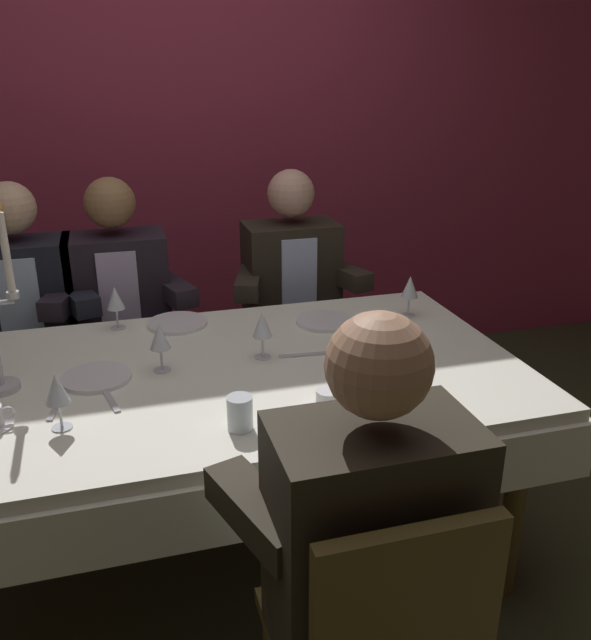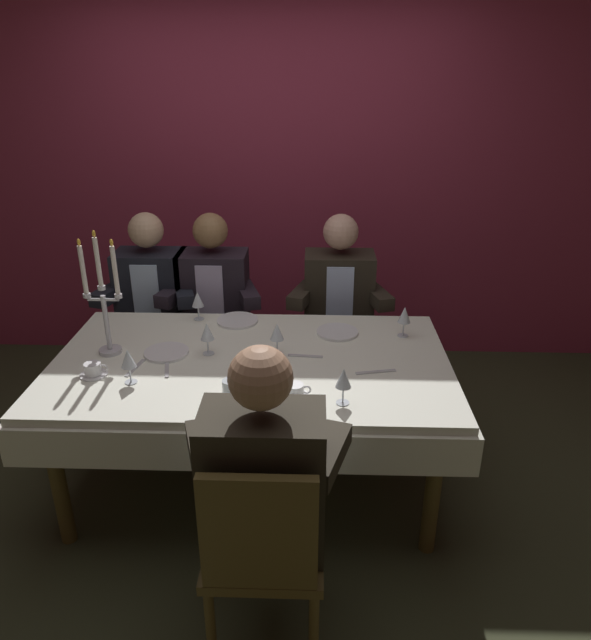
{
  "view_description": "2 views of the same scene",
  "coord_description": "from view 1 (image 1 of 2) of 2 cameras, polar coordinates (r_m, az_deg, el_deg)",
  "views": [
    {
      "loc": [
        -0.33,
        -1.92,
        1.67
      ],
      "look_at": [
        0.21,
        -0.03,
        0.9
      ],
      "focal_mm": 36.93,
      "sensor_mm": 36.0,
      "label": 1
    },
    {
      "loc": [
        0.3,
        -2.47,
        2.03
      ],
      "look_at": [
        0.21,
        0.02,
        0.94
      ],
      "focal_mm": 32.61,
      "sensor_mm": 36.0,
      "label": 2
    }
  ],
  "objects": [
    {
      "name": "seated_diner_2",
      "position": [
        1.47,
        6.59,
        -18.27
      ],
      "size": [
        0.63,
        0.48,
        1.24
      ],
      "color": "brown",
      "rests_on": "ground_plane"
    },
    {
      "name": "wine_glass_2",
      "position": [
        2.19,
        -2.9,
        -0.48
      ],
      "size": [
        0.07,
        0.07,
        0.16
      ],
      "color": "silver",
      "rests_on": "dining_table"
    },
    {
      "name": "ground_plane",
      "position": [
        2.56,
        -5.04,
        -19.35
      ],
      "size": [
        12.0,
        12.0,
        0.0
      ],
      "primitive_type": "plane",
      "color": "#363A24"
    },
    {
      "name": "fork_2",
      "position": [
        2.03,
        -15.74,
        -6.65
      ],
      "size": [
        0.06,
        0.17,
        0.01
      ],
      "primitive_type": "cube",
      "rotation": [
        0.0,
        0.0,
        1.8
      ],
      "color": "#B7B7BC",
      "rests_on": "dining_table"
    },
    {
      "name": "seated_diner_3",
      "position": [
        3.06,
        -0.41,
        3.57
      ],
      "size": [
        0.63,
        0.48,
        1.24
      ],
      "color": "brown",
      "rests_on": "ground_plane"
    },
    {
      "name": "dining_table",
      "position": [
        2.21,
        -5.56,
        -7.03
      ],
      "size": [
        1.94,
        1.14,
        0.74
      ],
      "color": "white",
      "rests_on": "ground_plane"
    },
    {
      "name": "back_wall",
      "position": [
        3.61,
        -11.12,
        15.88
      ],
      "size": [
        6.0,
        0.12,
        2.7
      ],
      "primitive_type": "cube",
      "color": "#932E47",
      "rests_on": "ground_plane"
    },
    {
      "name": "wine_glass_1",
      "position": [
        1.89,
        9.17,
        -4.37
      ],
      "size": [
        0.07,
        0.07,
        0.16
      ],
      "color": "silver",
      "rests_on": "dining_table"
    },
    {
      "name": "wine_glass_0",
      "position": [
        2.59,
        9.88,
        2.73
      ],
      "size": [
        0.07,
        0.07,
        0.16
      ],
      "color": "silver",
      "rests_on": "dining_table"
    },
    {
      "name": "coffee_cup_0",
      "position": [
        1.9,
        2.96,
        -7.0
      ],
      "size": [
        0.13,
        0.12,
        0.06
      ],
      "color": "white",
      "rests_on": "dining_table"
    },
    {
      "name": "dinner_plate_2",
      "position": [
        2.54,
        -10.19,
        -0.26
      ],
      "size": [
        0.23,
        0.23,
        0.01
      ],
      "primitive_type": "cylinder",
      "color": "white",
      "rests_on": "dining_table"
    },
    {
      "name": "water_tumbler_0",
      "position": [
        1.8,
        -4.84,
        -8.03
      ],
      "size": [
        0.07,
        0.07,
        0.1
      ],
      "primitive_type": "cylinder",
      "color": "silver",
      "rests_on": "dining_table"
    },
    {
      "name": "wine_glass_4",
      "position": [
        1.87,
        -19.99,
        -5.77
      ],
      "size": [
        0.07,
        0.07,
        0.16
      ],
      "color": "silver",
      "rests_on": "dining_table"
    },
    {
      "name": "wine_glass_5",
      "position": [
        2.13,
        -11.69,
        -1.54
      ],
      "size": [
        0.07,
        0.07,
        0.16
      ],
      "color": "silver",
      "rests_on": "dining_table"
    },
    {
      "name": "seated_diner_1",
      "position": [
        2.96,
        -15.03,
        2.19
      ],
      "size": [
        0.63,
        0.48,
        1.24
      ],
      "color": "brown",
      "rests_on": "ground_plane"
    },
    {
      "name": "wine_glass_3",
      "position": [
        2.52,
        -15.35,
        1.73
      ],
      "size": [
        0.07,
        0.07,
        0.16
      ],
      "color": "silver",
      "rests_on": "dining_table"
    },
    {
      "name": "dinner_plate_0",
      "position": [
        2.53,
        2.52,
        -0.08
      ],
      "size": [
        0.22,
        0.22,
        0.01
      ],
      "primitive_type": "cylinder",
      "color": "white",
      "rests_on": "dining_table"
    },
    {
      "name": "dinner_plate_1",
      "position": [
        2.17,
        -16.87,
        -4.78
      ],
      "size": [
        0.22,
        0.22,
        0.01
      ],
      "primitive_type": "cylinder",
      "color": "white",
      "rests_on": "dining_table"
    },
    {
      "name": "spoon_3",
      "position": [
        2.24,
        0.73,
        -3.04
      ],
      "size": [
        0.17,
        0.03,
        0.01
      ],
      "primitive_type": "cube",
      "rotation": [
        0.0,
        0.0,
        -0.08
      ],
      "color": "#B7B7BC",
      "rests_on": "dining_table"
    },
    {
      "name": "seated_diner_0",
      "position": [
        2.98,
        -22.45,
        1.42
      ],
      "size": [
        0.63,
        0.48,
        1.24
      ],
      "color": "brown",
      "rests_on": "ground_plane"
    },
    {
      "name": "knife_0",
      "position": [
        2.23,
        9.94,
        -3.55
      ],
      "size": [
        0.19,
        0.06,
        0.01
      ],
      "primitive_type": "cube",
      "rotation": [
        0.0,
        0.0,
        0.21
      ],
      "color": "#B7B7BC",
      "rests_on": "dining_table"
    },
    {
      "name": "fork_1",
      "position": [
        2.04,
        -19.94,
        -7.01
      ],
      "size": [
        0.05,
        0.17,
        0.01
      ],
      "primitive_type": "cube",
      "rotation": [
        0.0,
        0.0,
        1.36
      ],
      "color": "#B7B7BC",
      "rests_on": "dining_table"
    }
  ]
}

